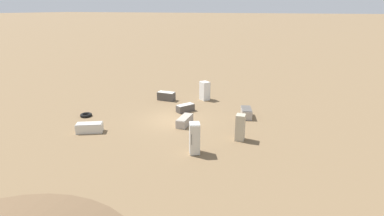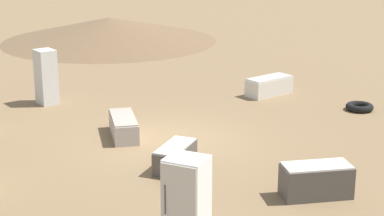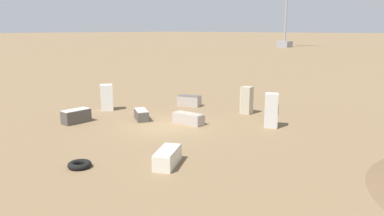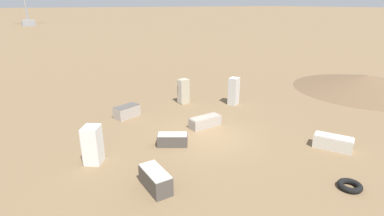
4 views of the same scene
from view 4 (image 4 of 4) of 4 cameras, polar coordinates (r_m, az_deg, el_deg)
name	(u,v)px [view 4 (image 4 of 4)]	position (r m, az deg, el deg)	size (l,w,h in m)	color
ground_plane	(208,136)	(15.90, 3.05, -5.44)	(1000.00, 1000.00, 0.00)	brown
dirt_mound	(365,82)	(28.01, 30.11, 4.27)	(11.06, 11.06, 1.22)	brown
discarded_fridge_0	(155,180)	(11.66, -7.00, -13.38)	(0.74, 1.60, 0.78)	#4C4742
discarded_fridge_1	(234,91)	(20.81, 7.96, 3.21)	(0.90, 0.84, 1.88)	silver
discarded_fridge_2	(173,140)	(14.85, -3.73, -6.03)	(1.59, 1.29, 0.61)	#4C4742
discarded_fridge_3	(333,142)	(16.01, 25.27, -5.95)	(1.47, 1.88, 0.65)	beige
discarded_fridge_4	(183,91)	(20.84, -1.65, 3.20)	(0.74, 0.63, 1.72)	#B2A88E
discarded_fridge_5	(127,111)	(18.84, -12.29, -0.64)	(1.70, 1.21, 0.72)	#A89E93
discarded_fridge_6	(205,122)	(17.01, 2.54, -2.62)	(1.88, 0.79, 0.61)	#A89E93
discarded_fridge_7	(92,145)	(13.77, -18.45, -6.68)	(1.03, 1.04, 1.70)	white
scrap_tire	(350,186)	(13.18, 27.86, -12.96)	(0.91, 0.91, 0.23)	black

